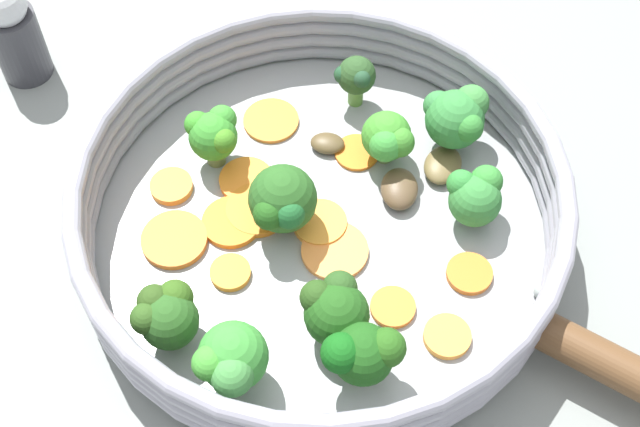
% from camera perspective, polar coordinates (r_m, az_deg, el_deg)
% --- Properties ---
extents(ground_plane, '(4.00, 4.00, 0.00)m').
position_cam_1_polar(ground_plane, '(0.64, 0.00, -1.48)').
color(ground_plane, gray).
extents(skillet, '(0.33, 0.33, 0.02)m').
position_cam_1_polar(skillet, '(0.64, 0.00, -1.12)').
color(skillet, '#939699').
rests_on(skillet, ground_plane).
extents(skillet_rim_wall, '(0.34, 0.34, 0.05)m').
position_cam_1_polar(skillet_rim_wall, '(0.61, 0.00, 0.60)').
color(skillet_rim_wall, '#918F9E').
rests_on(skillet_rim_wall, skillet).
extents(skillet_rivet_left, '(0.01, 0.01, 0.01)m').
position_cam_1_polar(skillet_rivet_left, '(0.59, 11.59, -9.27)').
color(skillet_rivet_left, '#919596').
rests_on(skillet_rivet_left, skillet).
extents(skillet_rivet_right, '(0.01, 0.01, 0.01)m').
position_cam_1_polar(skillet_rivet_right, '(0.62, 13.91, -4.89)').
color(skillet_rivet_right, '#909B9A').
rests_on(skillet_rivet_right, skillet).
extents(carrot_slice_0, '(0.07, 0.07, 0.01)m').
position_cam_1_polar(carrot_slice_0, '(0.63, -9.31, -1.66)').
color(carrot_slice_0, orange).
rests_on(carrot_slice_0, skillet).
extents(carrot_slice_1, '(0.06, 0.06, 0.01)m').
position_cam_1_polar(carrot_slice_1, '(0.64, -4.03, 0.24)').
color(carrot_slice_1, orange).
rests_on(carrot_slice_1, skillet).
extents(carrot_slice_2, '(0.04, 0.04, 0.01)m').
position_cam_1_polar(carrot_slice_2, '(0.59, 8.14, -7.79)').
color(carrot_slice_2, '#F99836').
rests_on(carrot_slice_2, skillet).
extents(carrot_slice_3, '(0.04, 0.04, 0.01)m').
position_cam_1_polar(carrot_slice_3, '(0.65, -9.49, 1.74)').
color(carrot_slice_3, orange).
rests_on(carrot_slice_3, skillet).
extents(carrot_slice_4, '(0.04, 0.04, 0.00)m').
position_cam_1_polar(carrot_slice_4, '(0.61, 9.54, -3.81)').
color(carrot_slice_4, orange).
rests_on(carrot_slice_4, skillet).
extents(carrot_slice_5, '(0.04, 0.04, 0.01)m').
position_cam_1_polar(carrot_slice_5, '(0.63, -5.69, -0.56)').
color(carrot_slice_5, orange).
rests_on(carrot_slice_5, skillet).
extents(carrot_slice_6, '(0.04, 0.04, 0.00)m').
position_cam_1_polar(carrot_slice_6, '(0.61, -5.76, -3.77)').
color(carrot_slice_6, orange).
rests_on(carrot_slice_6, skillet).
extents(carrot_slice_7, '(0.06, 0.06, 0.00)m').
position_cam_1_polar(carrot_slice_7, '(0.68, -3.15, 5.96)').
color(carrot_slice_7, orange).
rests_on(carrot_slice_7, skillet).
extents(carrot_slice_8, '(0.04, 0.04, 0.00)m').
position_cam_1_polar(carrot_slice_8, '(0.60, 4.68, -6.00)').
color(carrot_slice_8, orange).
rests_on(carrot_slice_8, skillet).
extents(carrot_slice_9, '(0.06, 0.06, 0.00)m').
position_cam_1_polar(carrot_slice_9, '(0.62, 1.33, -2.25)').
color(carrot_slice_9, orange).
rests_on(carrot_slice_9, skillet).
extents(carrot_slice_10, '(0.05, 0.05, 0.00)m').
position_cam_1_polar(carrot_slice_10, '(0.65, -4.74, 2.13)').
color(carrot_slice_10, orange).
rests_on(carrot_slice_10, skillet).
extents(carrot_slice_11, '(0.04, 0.04, 0.00)m').
position_cam_1_polar(carrot_slice_11, '(0.67, 2.37, 3.92)').
color(carrot_slice_11, orange).
rests_on(carrot_slice_11, skillet).
extents(carrot_slice_12, '(0.05, 0.05, 0.01)m').
position_cam_1_polar(carrot_slice_12, '(0.63, -0.12, -0.75)').
color(carrot_slice_12, orange).
rests_on(carrot_slice_12, skillet).
extents(broccoli_floret_0, '(0.04, 0.04, 0.05)m').
position_cam_1_polar(broccoli_floret_0, '(0.64, -6.82, 5.06)').
color(broccoli_floret_0, olive).
rests_on(broccoli_floret_0, skillet).
extents(broccoli_floret_1, '(0.04, 0.04, 0.05)m').
position_cam_1_polar(broccoli_floret_1, '(0.57, -9.81, -6.44)').
color(broccoli_floret_1, '#678852').
rests_on(broccoli_floret_1, skillet).
extents(broccoli_floret_2, '(0.05, 0.05, 0.06)m').
position_cam_1_polar(broccoli_floret_2, '(0.60, -2.45, 0.81)').
color(broccoli_floret_2, '#648754').
rests_on(broccoli_floret_2, skillet).
extents(broccoli_floret_3, '(0.04, 0.04, 0.04)m').
position_cam_1_polar(broccoli_floret_3, '(0.62, 9.90, 1.13)').
color(broccoli_floret_3, '#799551').
rests_on(broccoli_floret_3, skillet).
extents(broccoli_floret_4, '(0.05, 0.05, 0.05)m').
position_cam_1_polar(broccoli_floret_4, '(0.65, 8.74, 6.14)').
color(broccoli_floret_4, '#709D5E').
rests_on(broccoli_floret_4, skillet).
extents(broccoli_floret_5, '(0.04, 0.04, 0.04)m').
position_cam_1_polar(broccoli_floret_5, '(0.64, 4.37, 4.78)').
color(broccoli_floret_5, '#6E8E54').
rests_on(broccoli_floret_5, skillet).
extents(broccoli_floret_6, '(0.05, 0.04, 0.05)m').
position_cam_1_polar(broccoli_floret_6, '(0.55, 2.76, -8.95)').
color(broccoli_floret_6, '#8CAC5D').
rests_on(broccoli_floret_6, skillet).
extents(broccoli_floret_7, '(0.05, 0.05, 0.06)m').
position_cam_1_polar(broccoli_floret_7, '(0.54, -5.72, -9.33)').
color(broccoli_floret_7, '#7BA454').
rests_on(broccoli_floret_7, skillet).
extents(broccoli_floret_8, '(0.03, 0.03, 0.04)m').
position_cam_1_polar(broccoli_floret_8, '(0.68, 2.30, 8.72)').
color(broccoli_floret_8, '#649642').
rests_on(broccoli_floret_8, skillet).
extents(broccoli_floret_9, '(0.04, 0.04, 0.05)m').
position_cam_1_polar(broccoli_floret_9, '(0.56, 0.96, -6.19)').
color(broccoli_floret_9, '#7CAB5C').
rests_on(broccoli_floret_9, skillet).
extents(mushroom_piece_0, '(0.04, 0.04, 0.01)m').
position_cam_1_polar(mushroom_piece_0, '(0.64, 4.92, 1.87)').
color(mushroom_piece_0, brown).
rests_on(mushroom_piece_0, skillet).
extents(mushroom_piece_1, '(0.04, 0.04, 0.01)m').
position_cam_1_polar(mushroom_piece_1, '(0.66, 7.86, 3.10)').
color(mushroom_piece_1, brown).
rests_on(mushroom_piece_1, skillet).
extents(mushroom_piece_2, '(0.03, 0.03, 0.01)m').
position_cam_1_polar(mushroom_piece_2, '(0.67, 0.48, 4.52)').
color(mushroom_piece_2, brown).
rests_on(mushroom_piece_2, skillet).
extents(salt_shaker, '(0.04, 0.04, 0.09)m').
position_cam_1_polar(salt_shaker, '(0.75, -19.02, 10.96)').
color(salt_shaker, '#333338').
rests_on(salt_shaker, ground_plane).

